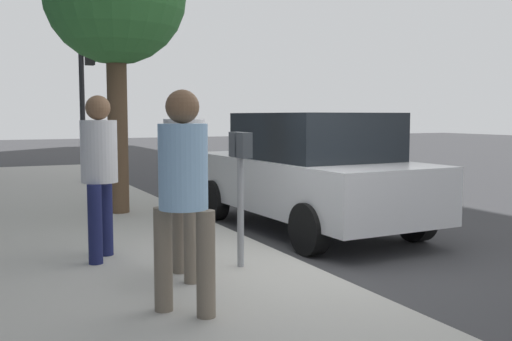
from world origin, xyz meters
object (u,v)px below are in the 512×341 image
Objects in this scene: parking_meter at (240,170)px; traffic_signal at (86,80)px; parked_sedan_near at (308,171)px; pedestrian_at_meter at (185,168)px; parking_officer at (99,163)px; pedestrian_bystander at (183,183)px.

parking_meter is 8.92m from traffic_signal.
parked_sedan_near is (2.05, -2.05, -0.27)m from parking_meter.
traffic_signal is at bearing 0.21° from parking_meter.
pedestrian_at_meter is 0.41× the size of parked_sedan_near.
parking_meter is 0.68m from pedestrian_at_meter.
parking_officer is (1.10, 0.60, -0.01)m from pedestrian_at_meter.
parking_officer reaches higher than parking_meter.
parked_sedan_near is (2.21, -2.71, -0.34)m from pedestrian_at_meter.
parking_officer is at bearing 55.45° from pedestrian_bystander.
pedestrian_at_meter is 1.01× the size of parking_officer.
parking_meter is 0.32× the size of parked_sedan_near.
parked_sedan_near is (3.21, -3.06, -0.31)m from pedestrian_bystander.
pedestrian_at_meter is (-0.15, 0.66, 0.07)m from parking_meter.
traffic_signal reaches higher than parked_sedan_near.
traffic_signal is (9.96, -0.98, 1.37)m from pedestrian_bystander.
pedestrian_bystander reaches higher than parked_sedan_near.
parking_meter is 2.91m from parked_sedan_near.
traffic_signal reaches higher than parking_meter.
pedestrian_bystander is 0.99× the size of parking_officer.
pedestrian_at_meter is 9.08m from traffic_signal.
parked_sedan_near is 7.26m from traffic_signal.
parked_sedan_near is at bearing -44.89° from parking_meter.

